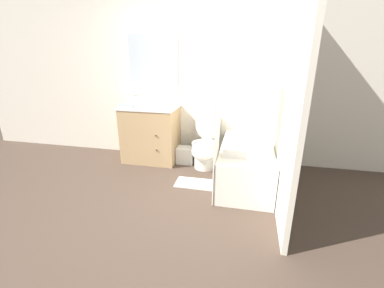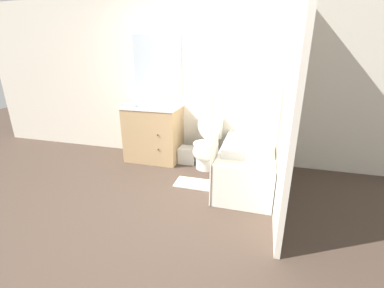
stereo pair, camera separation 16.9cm
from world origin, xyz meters
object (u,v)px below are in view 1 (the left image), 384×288
wastebasket (185,155)px  bath_mat (196,184)px  sink_faucet (154,102)px  hand_towel_folded (126,106)px  toilet (205,146)px  soap_dispenser (172,103)px  vanity_cabinet (151,133)px  bath_towel_folded (235,151)px  bathtub (246,164)px  tissue_box (168,104)px

wastebasket → bath_mat: wastebasket is taller
sink_faucet → hand_towel_folded: 0.48m
toilet → soap_dispenser: 0.83m
wastebasket → hand_towel_folded: (-0.86, -0.18, 0.79)m
vanity_cabinet → bath_towel_folded: bearing=-29.5°
bathtub → bath_towel_folded: size_ratio=5.08×
vanity_cabinet → hand_towel_folded: 0.58m
wastebasket → hand_towel_folded: hand_towel_folded is taller
sink_faucet → toilet: bearing=-18.1°
hand_towel_folded → bath_mat: hand_towel_folded is taller
toilet → hand_towel_folded: hand_towel_folded is taller
tissue_box → bathtub: bearing=-19.4°
hand_towel_folded → tissue_box: bearing=16.7°
tissue_box → hand_towel_folded: bearing=-163.3°
tissue_box → bath_towel_folded: bearing=-35.9°
vanity_cabinet → bath_mat: 1.19m
toilet → wastebasket: toilet is taller
sink_faucet → toilet: size_ratio=0.16×
toilet → bath_towel_folded: size_ratio=3.19×
bathtub → tissue_box: tissue_box is taller
soap_dispenser → hand_towel_folded: bearing=-163.3°
wastebasket → bath_towel_folded: (0.81, -0.78, 0.43)m
toilet → bath_towel_folded: bearing=-55.4°
wastebasket → hand_towel_folded: bearing=-167.8°
sink_faucet → bathtub: size_ratio=0.10×
wastebasket → hand_towel_folded: size_ratio=1.28×
toilet → wastebasket: size_ratio=3.31×
vanity_cabinet → toilet: (0.90, -0.09, -0.12)m
sink_faucet → bath_mat: bearing=-45.1°
sink_faucet → hand_towel_folded: size_ratio=0.68×
sink_faucet → wastebasket: bearing=-19.7°
bathtub → hand_towel_folded: size_ratio=6.76×
bathtub → tissue_box: size_ratio=10.13×
toilet → soap_dispenser: soap_dispenser is taller
vanity_cabinet → bath_mat: bearing=-37.6°
soap_dispenser → wastebasket: bearing=-2.9°
sink_faucet → hand_towel_folded: sink_faucet is taller
wastebasket → tissue_box: (-0.26, -0.00, 0.81)m
bathtub → hand_towel_folded: (-1.81, 0.24, 0.66)m
sink_faucet → bath_mat: size_ratio=0.26×
sink_faucet → vanity_cabinet: bearing=-90.0°
bathtub → bath_mat: (-0.64, -0.24, -0.25)m
vanity_cabinet → bath_towel_folded: 1.58m
bath_towel_folded → bath_mat: bath_towel_folded is taller
bath_towel_folded → sink_faucet: bearing=144.5°
vanity_cabinet → bath_mat: size_ratio=1.65×
wastebasket → tissue_box: 0.85m
bathtub → tissue_box: 1.45m
vanity_cabinet → bathtub: (1.52, -0.43, -0.20)m
vanity_cabinet → tissue_box: 0.57m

